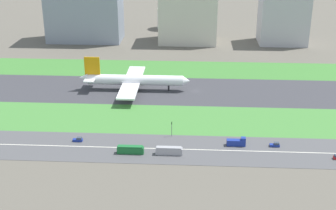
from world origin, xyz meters
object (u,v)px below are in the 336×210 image
at_px(bus_0, 130,150).
at_px(hangar_building, 188,16).
at_px(bus_1, 169,151).
at_px(traffic_light, 172,128).
at_px(fuel_tank_west, 169,19).
at_px(truck_1, 237,142).
at_px(office_tower, 283,16).
at_px(terminal_building, 84,8).
at_px(airliner, 132,80).
at_px(car_1, 275,145).
at_px(car_2, 78,140).

xyz_separation_m(bus_0, hangar_building, (21.02, 192.00, 18.71)).
bearing_deg(bus_1, traffic_light, -90.76).
xyz_separation_m(bus_0, fuel_tank_west, (3.28, 237.00, 7.11)).
xyz_separation_m(truck_1, traffic_light, (-29.58, 7.99, 2.62)).
relative_size(truck_1, hangar_building, 0.19).
height_order(bus_0, office_tower, office_tower).
xyz_separation_m(traffic_light, terminal_building, (-78.88, 174.01, 21.97)).
relative_size(truck_1, traffic_light, 1.17).
relative_size(bus_1, hangar_building, 0.26).
height_order(bus_1, fuel_tank_west, fuel_tank_west).
bearing_deg(truck_1, hangar_building, 98.00).
bearing_deg(fuel_tank_west, bus_0, -90.79).
bearing_deg(terminal_building, hangar_building, 0.00).
xyz_separation_m(truck_1, hangar_building, (-25.58, 182.00, 18.85)).
distance_m(traffic_light, terminal_building, 192.31).
relative_size(airliner, office_tower, 1.49).
bearing_deg(car_1, hangar_building, 103.21).
distance_m(car_2, traffic_light, 43.34).
height_order(airliner, fuel_tank_west, airliner).
xyz_separation_m(truck_1, terminal_building, (-108.46, 182.00, 24.59)).
relative_size(bus_1, office_tower, 0.27).
bearing_deg(car_1, fuel_tank_west, 104.91).
bearing_deg(terminal_building, fuel_tank_west, 34.64).
relative_size(car_2, bus_0, 0.38).
bearing_deg(traffic_light, office_tower, 65.55).
relative_size(car_2, fuel_tank_west, 0.22).
relative_size(bus_1, truck_1, 1.38).
distance_m(bus_1, truck_1, 31.45).
relative_size(bus_0, bus_1, 1.00).
relative_size(car_1, office_tower, 0.10).
bearing_deg(car_2, terminal_building, 101.32).
bearing_deg(hangar_building, truck_1, -82.00).
relative_size(truck_1, office_tower, 0.19).
xyz_separation_m(airliner, truck_1, (55.68, -68.00, -4.56)).
xyz_separation_m(car_1, hangar_building, (-42.72, 182.00, 19.60)).
bearing_deg(hangar_building, terminal_building, 180.00).
bearing_deg(office_tower, fuel_tank_west, 154.14).
relative_size(bus_0, fuel_tank_west, 0.57).
relative_size(bus_0, traffic_light, 1.61).
bearing_deg(truck_1, car_2, 180.00).
xyz_separation_m(bus_1, office_tower, (79.35, 192.00, 19.97)).
relative_size(bus_1, terminal_building, 0.20).
xyz_separation_m(hangar_building, office_tower, (75.10, 0.00, 1.26)).
relative_size(car_1, fuel_tank_west, 0.22).
height_order(bus_0, fuel_tank_west, fuel_tank_west).
height_order(car_1, truck_1, truck_1).
height_order(airliner, bus_0, airliner).
bearing_deg(airliner, car_1, -43.04).
distance_m(car_1, bus_0, 64.53).
bearing_deg(office_tower, terminal_building, 180.00).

